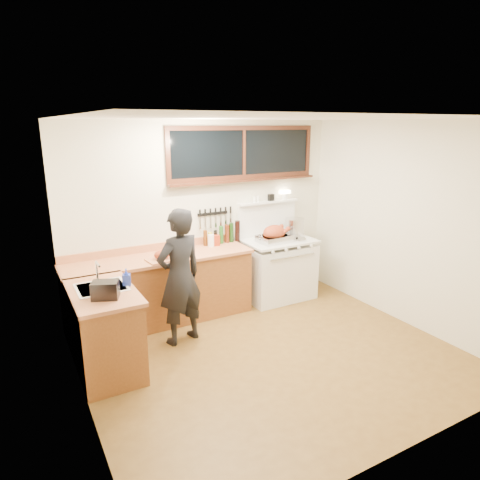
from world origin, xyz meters
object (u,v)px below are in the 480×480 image
man (180,277)px  roast_turkey (274,235)px  cutting_board (162,256)px  vintage_stove (277,267)px

man → roast_turkey: (1.64, 0.49, 0.19)m
cutting_board → roast_turkey: roast_turkey is taller
vintage_stove → man: size_ratio=0.96×
vintage_stove → cutting_board: 1.89m
roast_turkey → cutting_board: bearing=-178.8°
roast_turkey → vintage_stove: bearing=36.7°
vintage_stove → roast_turkey: size_ratio=3.24×
vintage_stove → man: (-1.77, -0.59, 0.35)m
cutting_board → vintage_stove: bearing=4.1°
man → roast_turkey: 1.73m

